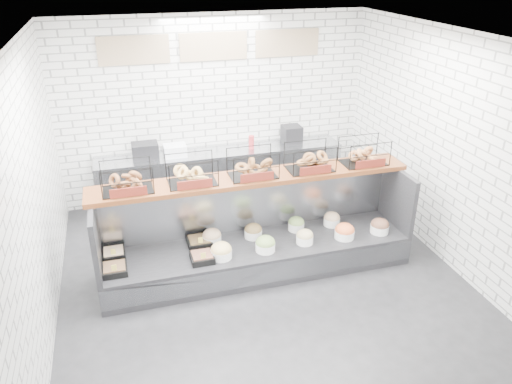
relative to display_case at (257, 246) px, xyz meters
name	(u,v)px	position (x,y,z in m)	size (l,w,h in m)	color
ground	(264,282)	(-0.01, -0.34, -0.33)	(5.50, 5.50, 0.00)	black
room_shell	(251,113)	(-0.01, 0.26, 1.73)	(5.02, 5.51, 3.01)	white
display_case	(257,246)	(0.00, 0.00, 0.00)	(4.00, 0.90, 1.20)	black
bagel_shelf	(253,167)	(0.00, 0.18, 1.05)	(4.10, 0.50, 0.40)	#48220F
prep_counter	(221,175)	(-0.01, 2.09, 0.14)	(4.00, 0.60, 1.20)	#93969B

